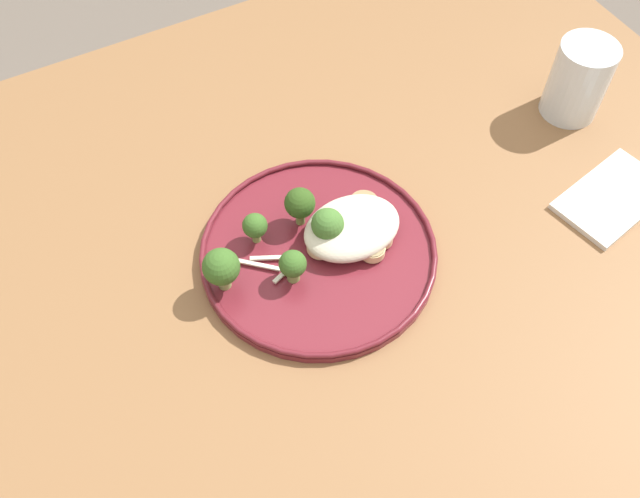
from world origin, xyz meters
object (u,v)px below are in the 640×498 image
at_px(broccoli_floret_beside_noodles, 221,268).
at_px(seared_scallop_tilted_round, 356,218).
at_px(seared_scallop_rear_pale, 367,230).
at_px(seared_scallop_half_hidden, 349,240).
at_px(dinner_plate, 320,254).
at_px(seared_scallop_tiny_bay, 373,250).
at_px(seared_scallop_left_edge, 321,246).
at_px(broccoli_floret_small_sprig, 258,225).
at_px(seared_scallop_center_golden, 382,238).
at_px(broccoli_floret_right_tilted, 300,204).
at_px(broccoli_floret_rear_charred, 328,225).
at_px(seared_scallop_right_edge, 364,204).
at_px(folded_napkin, 613,197).
at_px(broccoli_floret_front_edge, 293,265).
at_px(water_glass, 577,85).

bearing_deg(broccoli_floret_beside_noodles, seared_scallop_tilted_round, 1.56).
bearing_deg(seared_scallop_rear_pale, seared_scallop_half_hidden, -174.57).
relative_size(dinner_plate, seared_scallop_half_hidden, 12.21).
distance_m(dinner_plate, seared_scallop_rear_pale, 0.07).
xyz_separation_m(seared_scallop_tiny_bay, seared_scallop_left_edge, (-0.05, 0.04, -0.00)).
relative_size(seared_scallop_left_edge, broccoli_floret_small_sprig, 0.77).
height_order(seared_scallop_tiny_bay, seared_scallop_left_edge, seared_scallop_tiny_bay).
height_order(seared_scallop_center_golden, broccoli_floret_right_tilted, broccoli_floret_right_tilted).
bearing_deg(broccoli_floret_rear_charred, seared_scallop_right_edge, 19.29).
xyz_separation_m(seared_scallop_center_golden, seared_scallop_tilted_round, (-0.01, 0.04, 0.00)).
height_order(seared_scallop_right_edge, broccoli_floret_rear_charred, broccoli_floret_rear_charred).
distance_m(broccoli_floret_right_tilted, folded_napkin, 0.41).
relative_size(broccoli_floret_front_edge, folded_napkin, 0.32).
distance_m(broccoli_floret_right_tilted, broccoli_floret_beside_noodles, 0.13).
relative_size(seared_scallop_right_edge, broccoli_floret_beside_noodles, 0.57).
relative_size(seared_scallop_tiny_bay, folded_napkin, 0.21).
distance_m(seared_scallop_center_golden, broccoli_floret_small_sprig, 0.15).
distance_m(seared_scallop_rear_pale, broccoli_floret_small_sprig, 0.13).
bearing_deg(broccoli_floret_right_tilted, seared_scallop_rear_pale, -42.96).
distance_m(seared_scallop_center_golden, broccoli_floret_rear_charred, 0.07).
xyz_separation_m(dinner_plate, water_glass, (0.43, 0.06, 0.04)).
bearing_deg(broccoli_floret_beside_noodles, broccoli_floret_rear_charred, -1.01).
distance_m(dinner_plate, seared_scallop_half_hidden, 0.04).
bearing_deg(seared_scallop_tilted_round, seared_scallop_rear_pale, -83.64).
xyz_separation_m(seared_scallop_center_golden, broccoli_floret_front_edge, (-0.12, 0.01, 0.02)).
height_order(seared_scallop_tilted_round, broccoli_floret_small_sprig, broccoli_floret_small_sprig).
distance_m(seared_scallop_half_hidden, seared_scallop_tiny_bay, 0.03).
height_order(seared_scallop_half_hidden, water_glass, water_glass).
bearing_deg(seared_scallop_tiny_bay, seared_scallop_right_edge, 68.04).
bearing_deg(broccoli_floret_front_edge, seared_scallop_half_hidden, 6.57).
relative_size(seared_scallop_tiny_bay, seared_scallop_left_edge, 0.89).
distance_m(seared_scallop_center_golden, water_glass, 0.37).
bearing_deg(seared_scallop_rear_pale, seared_scallop_right_edge, 65.24).
bearing_deg(broccoli_floret_beside_noodles, seared_scallop_tiny_bay, -14.63).
bearing_deg(folded_napkin, seared_scallop_rear_pale, 163.05).
bearing_deg(broccoli_floret_right_tilted, broccoli_floret_front_edge, -123.20).
bearing_deg(broccoli_floret_rear_charred, folded_napkin, -17.10).
bearing_deg(dinner_plate, water_glass, 7.42).
distance_m(seared_scallop_half_hidden, seared_scallop_center_golden, 0.04).
distance_m(seared_scallop_center_golden, broccoli_floret_beside_noodles, 0.20).
bearing_deg(seared_scallop_tiny_bay, water_glass, 13.10).
relative_size(seared_scallop_rear_pale, broccoli_floret_front_edge, 0.66).
bearing_deg(seared_scallop_rear_pale, dinner_plate, 176.44).
height_order(seared_scallop_rear_pale, water_glass, water_glass).
height_order(dinner_plate, broccoli_floret_small_sprig, broccoli_floret_small_sprig).
bearing_deg(broccoli_floret_right_tilted, folded_napkin, -22.21).
xyz_separation_m(dinner_plate, broccoli_floret_rear_charred, (0.02, 0.01, 0.04)).
xyz_separation_m(seared_scallop_left_edge, broccoli_floret_right_tilted, (-0.00, 0.05, 0.03)).
distance_m(dinner_plate, seared_scallop_left_edge, 0.01).
bearing_deg(broccoli_floret_small_sprig, folded_napkin, -19.71).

